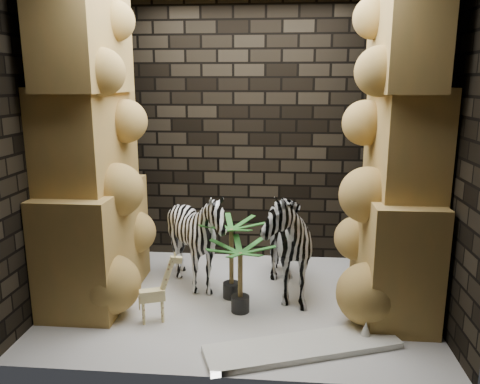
# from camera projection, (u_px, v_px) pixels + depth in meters

# --- Properties ---
(floor) EXTENTS (3.50, 3.50, 0.00)m
(floor) POSITION_uv_depth(u_px,v_px,m) (239.00, 300.00, 4.64)
(floor) COLOR beige
(floor) RESTS_ON ground
(wall_back) EXTENTS (3.50, 0.00, 3.50)m
(wall_back) POSITION_uv_depth(u_px,v_px,m) (249.00, 132.00, 5.52)
(wall_back) COLOR black
(wall_back) RESTS_ON ground
(wall_front) EXTENTS (3.50, 0.00, 3.50)m
(wall_front) POSITION_uv_depth(u_px,v_px,m) (222.00, 172.00, 3.09)
(wall_front) COLOR black
(wall_front) RESTS_ON ground
(wall_left) EXTENTS (0.00, 3.00, 3.00)m
(wall_left) POSITION_uv_depth(u_px,v_px,m) (52.00, 144.00, 4.45)
(wall_left) COLOR black
(wall_left) RESTS_ON ground
(wall_right) EXTENTS (0.00, 3.00, 3.00)m
(wall_right) POSITION_uv_depth(u_px,v_px,m) (440.00, 149.00, 4.15)
(wall_right) COLOR black
(wall_right) RESTS_ON ground
(rock_pillar_left) EXTENTS (0.68, 1.30, 3.00)m
(rock_pillar_left) POSITION_uv_depth(u_px,v_px,m) (89.00, 145.00, 4.42)
(rock_pillar_left) COLOR #B58742
(rock_pillar_left) RESTS_ON floor
(rock_pillar_right) EXTENTS (0.58, 1.25, 3.00)m
(rock_pillar_right) POSITION_uv_depth(u_px,v_px,m) (401.00, 149.00, 4.18)
(rock_pillar_right) COLOR #B58742
(rock_pillar_right) RESTS_ON floor
(zebra_right) EXTENTS (0.87, 1.25, 1.34)m
(zebra_right) POSITION_uv_depth(u_px,v_px,m) (277.00, 229.00, 4.67)
(zebra_right) COLOR white
(zebra_right) RESTS_ON floor
(zebra_left) EXTENTS (1.01, 1.19, 0.98)m
(zebra_left) POSITION_uv_depth(u_px,v_px,m) (197.00, 244.00, 4.79)
(zebra_left) COLOR white
(zebra_left) RESTS_ON floor
(giraffe_toy) EXTENTS (0.35, 0.22, 0.64)m
(giraffe_toy) POSITION_uv_depth(u_px,v_px,m) (152.00, 288.00, 4.16)
(giraffe_toy) COLOR #FFED9D
(giraffe_toy) RESTS_ON floor
(palm_front) EXTENTS (0.36, 0.36, 0.80)m
(palm_front) POSITION_uv_depth(u_px,v_px,m) (231.00, 259.00, 4.62)
(palm_front) COLOR #114717
(palm_front) RESTS_ON floor
(palm_back) EXTENTS (0.36, 0.36, 0.67)m
(palm_back) POSITION_uv_depth(u_px,v_px,m) (240.00, 277.00, 4.35)
(palm_back) COLOR #114717
(palm_back) RESTS_ON floor
(surfboard) EXTENTS (1.60, 0.89, 0.05)m
(surfboard) POSITION_uv_depth(u_px,v_px,m) (303.00, 347.00, 3.78)
(surfboard) COLOR silver
(surfboard) RESTS_ON floor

